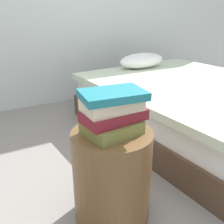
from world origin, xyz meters
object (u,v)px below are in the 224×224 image
side_table (112,176)px  book_cream (112,104)px  book_maroon (114,116)px  book_teal (112,95)px  bed (195,108)px  book_olive (112,127)px

side_table → book_cream: 0.40m
book_maroon → book_teal: bearing=150.8°
bed → book_teal: (-1.18, -0.57, 0.47)m
book_olive → book_maroon: book_maroon is taller
book_teal → side_table: bearing=86.0°
side_table → book_cream: bearing=48.4°
book_olive → book_maroon: size_ratio=0.83×
bed → book_maroon: bearing=-158.5°
book_maroon → book_teal: (-0.01, 0.00, 0.11)m
bed → book_teal: book_teal is taller
book_cream → book_teal: size_ratio=0.93×
bed → book_teal: size_ratio=7.22×
book_olive → book_maroon: 0.06m
bed → book_maroon: (-1.17, -0.57, 0.37)m
side_table → book_maroon: (0.01, -0.01, 0.35)m
book_maroon → book_cream: book_cream is taller
book_olive → book_cream: size_ratio=0.91×
bed → book_olive: bed is taller
side_table → book_teal: (-0.00, -0.01, 0.45)m
book_cream → side_table: bearing=-132.6°
bed → book_olive: size_ratio=8.50×
side_table → book_maroon: size_ratio=1.72×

